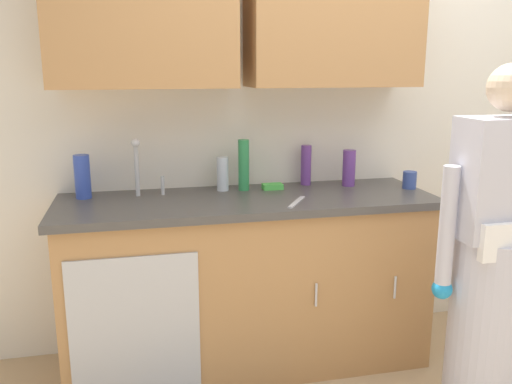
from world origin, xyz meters
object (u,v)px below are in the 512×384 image
object	(u,v)px
bottle_cleaner_spray	(223,174)
bottle_soap	(244,165)
cup_by_sink	(410,180)
sponge	(273,186)
person_at_sink	(492,277)
bottle_dish_liquid	(306,165)
sink	(146,205)
bottle_water_tall	(349,168)
bottle_water_short	(82,177)
knife_on_counter	(297,202)

from	to	relation	value
bottle_cleaner_spray	bottle_soap	bearing A→B (deg)	-7.87
cup_by_sink	sponge	size ratio (longest dim) A/B	0.87
person_at_sink	bottle_dish_liquid	size ratio (longest dim) A/B	7.10
sink	bottle_soap	world-z (taller)	sink
person_at_sink	cup_by_sink	size ratio (longest dim) A/B	16.91
bottle_cleaner_spray	bottle_dish_liquid	size ratio (longest dim) A/B	0.81
bottle_water_tall	sink	bearing A→B (deg)	-173.14
bottle_dish_liquid	sink	bearing A→B (deg)	-166.51
sponge	cup_by_sink	bearing A→B (deg)	-11.19
bottle_water_tall	cup_by_sink	xyz separation A→B (m)	(0.31, -0.14, -0.05)
bottle_cleaner_spray	bottle_water_short	bearing A→B (deg)	-178.62
bottle_soap	cup_by_sink	distance (m)	0.93
bottle_water_short	bottle_soap	world-z (taller)	bottle_soap
bottle_cleaner_spray	knife_on_counter	xyz separation A→B (m)	(0.32, -0.35, -0.09)
bottle_soap	knife_on_counter	xyz separation A→B (m)	(0.20, -0.34, -0.14)
person_at_sink	bottle_cleaner_spray	world-z (taller)	person_at_sink
bottle_cleaner_spray	bottle_dish_liquid	distance (m)	0.49
sink	bottle_soap	distance (m)	0.58
bottle_cleaner_spray	bottle_water_tall	size ratio (longest dim) A/B	0.90
person_at_sink	bottle_soap	bearing A→B (deg)	136.86
bottle_water_short	cup_by_sink	world-z (taller)	bottle_water_short
person_at_sink	cup_by_sink	bearing A→B (deg)	92.48
person_at_sink	bottle_dish_liquid	world-z (taller)	person_at_sink
sponge	bottle_cleaner_spray	bearing A→B (deg)	173.99
bottle_water_short	cup_by_sink	bearing A→B (deg)	-5.20
bottle_water_short	knife_on_counter	bearing A→B (deg)	-17.67
person_at_sink	bottle_soap	xyz separation A→B (m)	(-0.94, 0.89, 0.39)
bottle_soap	bottle_water_tall	distance (m)	0.61
sponge	knife_on_counter	bearing A→B (deg)	-82.69
sink	person_at_sink	xyz separation A→B (m)	(1.48, -0.73, -0.23)
sink	bottle_soap	size ratio (longest dim) A/B	1.79
cup_by_sink	person_at_sink	bearing A→B (deg)	-87.52
sink	bottle_soap	bearing A→B (deg)	16.46
sink	cup_by_sink	size ratio (longest dim) A/B	5.22
bottle_cleaner_spray	knife_on_counter	size ratio (longest dim) A/B	0.77
bottle_water_short	bottle_soap	bearing A→B (deg)	0.12
bottle_soap	bottle_cleaner_spray	bearing A→B (deg)	172.13
bottle_water_short	bottle_dish_liquid	bearing A→B (deg)	2.93
sink	sponge	xyz separation A→B (m)	(0.69, 0.14, 0.03)
sink	cup_by_sink	xyz separation A→B (m)	(1.45, -0.00, 0.06)
bottle_water_short	bottle_water_tall	world-z (taller)	bottle_water_short
knife_on_counter	sponge	xyz separation A→B (m)	(-0.04, 0.32, 0.01)
bottle_water_tall	sponge	world-z (taller)	bottle_water_tall
person_at_sink	bottle_cleaner_spray	size ratio (longest dim) A/B	8.72
bottle_soap	bottle_dish_liquid	distance (m)	0.38
sink	bottle_water_tall	bearing A→B (deg)	6.86
sink	bottle_soap	xyz separation A→B (m)	(0.53, 0.16, 0.15)
bottle_cleaner_spray	sponge	xyz separation A→B (m)	(0.28, -0.03, -0.08)
bottle_cleaner_spray	sponge	size ratio (longest dim) A/B	1.69
sponge	bottle_water_tall	bearing A→B (deg)	-0.92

